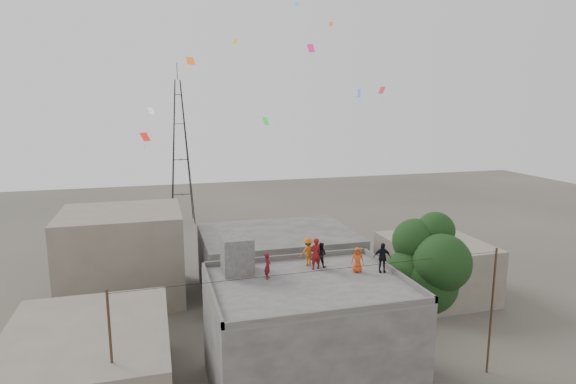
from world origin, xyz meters
name	(u,v)px	position (x,y,z in m)	size (l,w,h in m)	color
main_building	(307,338)	(0.00, 0.00, 3.05)	(10.00, 8.00, 6.10)	#43413F
parapet	(308,281)	(0.00, 0.00, 6.25)	(10.00, 8.00, 0.30)	#43413F
stair_head_box	(237,255)	(-3.20, 2.60, 7.10)	(1.60, 1.80, 2.00)	#43413F
neighbor_west	(88,368)	(-11.00, 2.00, 2.00)	(8.00, 10.00, 4.00)	#6C6255
neighbor_north	(278,262)	(2.00, 14.00, 2.50)	(12.00, 9.00, 5.00)	#43413F
neighbor_northwest	(123,255)	(-10.00, 16.00, 3.50)	(9.00, 8.00, 7.00)	#6C6255
neighbor_east	(435,268)	(14.00, 10.00, 2.20)	(7.00, 8.00, 4.40)	#6C6255
tree	(429,266)	(7.37, 0.60, 6.10)	(4.90, 4.60, 9.10)	black
utility_line	(325,334)	(0.50, -1.25, 3.83)	(20.12, 0.62, 7.40)	black
transmission_tower	(180,152)	(-4.00, 40.00, 9.07)	(2.97, 2.97, 20.01)	black
person_red_adult	(315,254)	(1.06, 1.92, 6.99)	(0.65, 0.43, 1.78)	maroon
person_orange_child	(358,260)	(3.11, 0.86, 6.80)	(0.68, 0.44, 1.39)	#CB4317
person_dark_child	(321,255)	(1.48, 2.24, 6.80)	(0.68, 0.53, 1.41)	black
person_dark_adult	(382,258)	(4.40, 0.50, 6.92)	(0.96, 0.40, 1.64)	black
person_orange_adult	(308,252)	(0.87, 2.68, 6.89)	(1.02, 0.59, 1.58)	#AC5A13
person_red_child	(268,266)	(-1.82, 1.22, 6.80)	(0.51, 0.33, 1.39)	maroon
kites	(270,78)	(-0.04, 7.71, 16.71)	(15.41, 17.06, 9.97)	red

